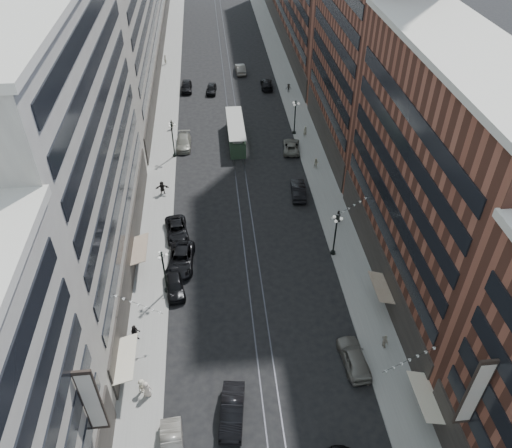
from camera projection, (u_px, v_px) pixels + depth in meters
name	position (u px, v px, depth m)	size (l,w,h in m)	color
ground	(235.00, 137.00, 77.43)	(220.00, 220.00, 0.00)	black
sidewalk_west	(167.00, 111.00, 84.28)	(4.00, 180.00, 0.15)	gray
sidewalk_east	(295.00, 105.00, 85.94)	(4.00, 180.00, 0.15)	gray
rail_west	(228.00, 108.00, 85.10)	(0.12, 180.00, 0.02)	#2D2D33
rail_east	(236.00, 108.00, 85.21)	(0.12, 180.00, 0.02)	#2D2D33
building_west_mid	(69.00, 155.00, 46.45)	(8.00, 36.00, 28.00)	#A4A092
building_east_mid	(437.00, 183.00, 46.42)	(8.00, 30.00, 24.00)	brown
lamppost_sw_far	(164.00, 271.00, 50.04)	(1.03, 1.14, 5.52)	black
lamppost_sw_mid	(173.00, 138.00, 70.92)	(1.03, 1.14, 5.52)	black
lamppost_se_far	(335.00, 234.00, 54.53)	(1.03, 1.14, 5.52)	black
lamppost_se_mid	(295.00, 116.00, 76.17)	(1.03, 1.14, 5.52)	black
streetcar	(236.00, 133.00, 75.62)	(2.45, 11.05, 3.06)	#273E2A
car_1	(172.00, 448.00, 38.30)	(1.65, 4.73, 1.56)	slate
car_2	(181.00, 259.00, 54.68)	(2.72, 5.89, 1.64)	black
car_4	(354.00, 358.00, 44.59)	(2.06, 5.13, 1.75)	slate
car_5	(232.00, 411.00, 40.58)	(1.83, 5.24, 1.72)	black
pedestrian_1	(147.00, 389.00, 41.96)	(0.85, 0.46, 1.74)	beige
pedestrian_2	(135.00, 333.00, 46.47)	(0.92, 0.50, 1.89)	black
pedestrian_4	(385.00, 341.00, 45.91)	(0.93, 0.42, 1.59)	#ADA28F
car_7	(177.00, 230.00, 58.65)	(2.49, 5.39, 1.50)	black
car_8	(184.00, 142.00, 74.65)	(2.13, 5.23, 1.52)	gray
car_9	(186.00, 86.00, 90.22)	(1.90, 4.73, 1.61)	black
car_10	(298.00, 190.00, 64.90)	(1.75, 5.01, 1.65)	black
car_11	(291.00, 146.00, 73.86)	(2.32, 5.03, 1.40)	#65645A
car_12	(267.00, 84.00, 91.23)	(2.10, 5.16, 1.50)	black
car_13	(211.00, 89.00, 89.61)	(1.69, 4.20, 1.43)	black
car_14	(240.00, 69.00, 96.58)	(1.74, 5.00, 1.65)	slate
pedestrian_5	(162.00, 188.00, 64.86)	(1.73, 0.50, 1.87)	black
pedestrian_6	(172.00, 124.00, 78.73)	(0.90, 0.41, 1.53)	#9B9680
pedestrian_7	(338.00, 216.00, 60.48)	(0.76, 0.42, 1.56)	black
pedestrian_8	(305.00, 131.00, 76.74)	(0.64, 0.42, 1.75)	#ABA68E
pedestrian_9	(289.00, 88.00, 89.36)	(1.03, 0.42, 1.59)	black
car_extra_0	(175.00, 285.00, 51.69)	(1.89, 4.70, 1.60)	black
pedestrian_extra_0	(316.00, 163.00, 69.81)	(0.74, 0.41, 1.52)	#C0B89F
pedestrian_extra_1	(165.00, 60.00, 99.61)	(0.68, 0.45, 1.86)	#A19C85
pedestrian_extra_2	(142.00, 386.00, 42.32)	(0.98, 0.41, 1.52)	#B8B198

